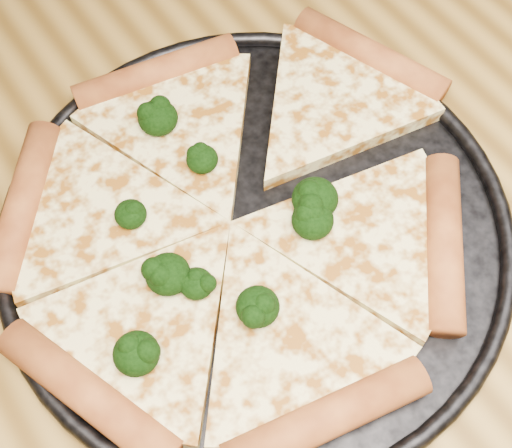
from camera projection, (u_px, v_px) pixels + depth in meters
dining_table at (290, 359)px, 0.60m from camera, size 1.20×0.90×0.75m
pizza_pan at (256, 229)px, 0.55m from camera, size 0.40×0.40×0.02m
pizza at (236, 217)px, 0.54m from camera, size 0.42×0.37×0.03m
broccoli_florets at (227, 231)px, 0.52m from camera, size 0.21×0.21×0.03m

